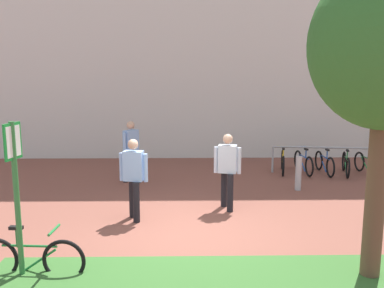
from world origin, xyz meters
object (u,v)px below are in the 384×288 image
parking_sign_post (15,180)px  bollard_steel (298,173)px  person_shirt_white (134,174)px  bike_rack_cluster (335,163)px  person_shirt_blue (131,148)px  bike_at_sign (31,259)px  person_casual_tan (227,167)px

parking_sign_post → bollard_steel: (5.37, 4.85, -1.14)m
parking_sign_post → person_shirt_white: parking_sign_post is taller
bike_rack_cluster → person_shirt_blue: 6.09m
bike_at_sign → bollard_steel: 7.10m
person_shirt_blue → person_casual_tan: size_ratio=1.00×
bike_rack_cluster → person_shirt_white: 6.80m
parking_sign_post → bike_at_sign: (0.10, 0.10, -1.24)m
bike_at_sign → person_shirt_blue: person_shirt_blue is taller
parking_sign_post → person_casual_tan: (3.36, 3.36, -0.60)m
bike_at_sign → person_casual_tan: 4.66m
person_casual_tan → person_shirt_white: bearing=-162.2°
bike_at_sign → person_shirt_white: 2.97m
bike_at_sign → person_shirt_blue: 5.71m
bike_rack_cluster → person_shirt_blue: person_shirt_blue is taller
bike_rack_cluster → bollard_steel: 2.31m
person_shirt_white → bollard_steel: bearing=28.0°
parking_sign_post → bike_rack_cluster: parking_sign_post is taller
bike_rack_cluster → bollard_steel: bearing=-132.4°
bollard_steel → person_shirt_blue: bearing=169.0°
person_casual_tan → parking_sign_post: bearing=-135.0°
parking_sign_post → person_casual_tan: size_ratio=1.41×
bike_rack_cluster → person_shirt_white: size_ratio=2.17×
bike_at_sign → person_shirt_blue: (0.84, 5.61, 0.63)m
parking_sign_post → bollard_steel: parking_sign_post is taller
bike_rack_cluster → bollard_steel: (-1.56, -1.71, 0.10)m
person_shirt_white → bike_rack_cluster: bearing=34.6°
bollard_steel → person_shirt_blue: 4.55m
bike_at_sign → person_casual_tan: person_casual_tan is taller
parking_sign_post → bike_at_sign: bearing=44.3°
bike_at_sign → bike_rack_cluster: bearing=43.4°
bike_rack_cluster → person_casual_tan: (-3.57, -3.20, 0.64)m
parking_sign_post → person_shirt_white: size_ratio=1.41×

